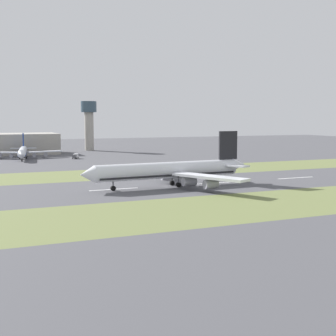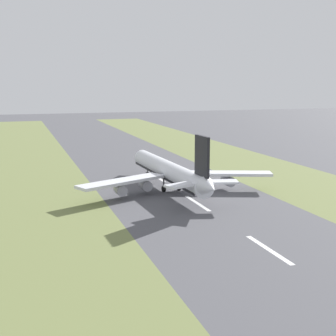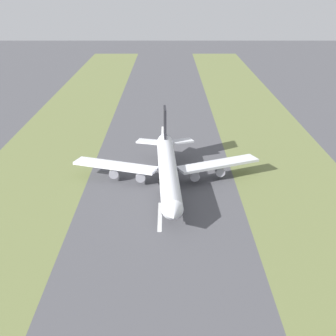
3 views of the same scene
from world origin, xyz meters
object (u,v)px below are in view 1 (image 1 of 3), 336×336
(airplane_parked_apron, at_px, (23,152))
(airplane_main_jet, at_px, (173,170))
(control_tower, at_px, (89,120))
(service_truck, at_px, (75,156))

(airplane_parked_apron, bearing_deg, airplane_main_jet, -165.26)
(control_tower, distance_m, airplane_parked_apron, 82.71)
(airplane_main_jet, xyz_separation_m, airplane_parked_apron, (143.39, 37.72, -1.43))
(service_truck, bearing_deg, airplane_parked_apron, 69.81)
(service_truck, bearing_deg, control_tower, -20.64)
(airplane_parked_apron, distance_m, service_truck, 32.34)
(airplane_parked_apron, bearing_deg, control_tower, -44.21)
(control_tower, bearing_deg, airplane_main_jet, 174.76)
(airplane_main_jet, bearing_deg, service_truck, 3.24)
(service_truck, bearing_deg, airplane_main_jet, -176.76)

